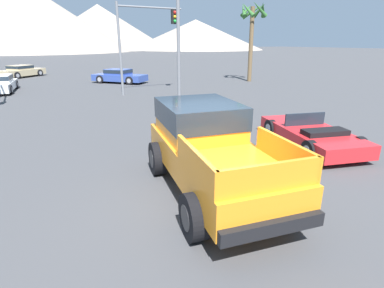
{
  "coord_description": "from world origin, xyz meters",
  "views": [
    {
      "loc": [
        -3.33,
        -5.34,
        3.38
      ],
      "look_at": [
        0.13,
        0.97,
        0.91
      ],
      "focal_mm": 28.0,
      "sensor_mm": 36.0,
      "label": 1
    }
  ],
  "objects_px": {
    "orange_pickup_truck": "(208,143)",
    "traffic_light_crosswalk": "(144,31)",
    "parked_car_blue": "(119,76)",
    "palm_tree_tall": "(252,23)",
    "street_lamp_post": "(178,7)",
    "red_convertible_car": "(311,135)",
    "parked_car_tan": "(21,71)"
  },
  "relations": [
    {
      "from": "red_convertible_car",
      "to": "street_lamp_post",
      "type": "relative_size",
      "value": 0.56
    },
    {
      "from": "red_convertible_car",
      "to": "parked_car_blue",
      "type": "relative_size",
      "value": 0.96
    },
    {
      "from": "orange_pickup_truck",
      "to": "traffic_light_crosswalk",
      "type": "bearing_deg",
      "value": 85.06
    },
    {
      "from": "orange_pickup_truck",
      "to": "palm_tree_tall",
      "type": "relative_size",
      "value": 0.81
    },
    {
      "from": "parked_car_tan",
      "to": "street_lamp_post",
      "type": "height_order",
      "value": "street_lamp_post"
    },
    {
      "from": "street_lamp_post",
      "to": "palm_tree_tall",
      "type": "bearing_deg",
      "value": 39.88
    },
    {
      "from": "orange_pickup_truck",
      "to": "parked_car_tan",
      "type": "relative_size",
      "value": 1.18
    },
    {
      "from": "traffic_light_crosswalk",
      "to": "palm_tree_tall",
      "type": "xyz_separation_m",
      "value": [
        10.4,
        1.93,
        0.88
      ]
    },
    {
      "from": "orange_pickup_truck",
      "to": "parked_car_blue",
      "type": "relative_size",
      "value": 1.16
    },
    {
      "from": "parked_car_blue",
      "to": "red_convertible_car",
      "type": "bearing_deg",
      "value": 50.96
    },
    {
      "from": "orange_pickup_truck",
      "to": "traffic_light_crosswalk",
      "type": "height_order",
      "value": "traffic_light_crosswalk"
    },
    {
      "from": "traffic_light_crosswalk",
      "to": "palm_tree_tall",
      "type": "relative_size",
      "value": 0.87
    },
    {
      "from": "orange_pickup_truck",
      "to": "street_lamp_post",
      "type": "bearing_deg",
      "value": 79.66
    },
    {
      "from": "orange_pickup_truck",
      "to": "palm_tree_tall",
      "type": "bearing_deg",
      "value": 58.25
    },
    {
      "from": "red_convertible_car",
      "to": "traffic_light_crosswalk",
      "type": "xyz_separation_m",
      "value": [
        -0.94,
        13.05,
        3.61
      ]
    },
    {
      "from": "orange_pickup_truck",
      "to": "red_convertible_car",
      "type": "distance_m",
      "value": 4.77
    },
    {
      "from": "orange_pickup_truck",
      "to": "street_lamp_post",
      "type": "xyz_separation_m",
      "value": [
        2.17,
        5.87,
        3.53
      ]
    },
    {
      "from": "parked_car_blue",
      "to": "traffic_light_crosswalk",
      "type": "height_order",
      "value": "traffic_light_crosswalk"
    },
    {
      "from": "parked_car_blue",
      "to": "palm_tree_tall",
      "type": "relative_size",
      "value": 0.69
    },
    {
      "from": "parked_car_tan",
      "to": "street_lamp_post",
      "type": "bearing_deg",
      "value": -27.36
    },
    {
      "from": "parked_car_blue",
      "to": "palm_tree_tall",
      "type": "bearing_deg",
      "value": 115.13
    },
    {
      "from": "parked_car_blue",
      "to": "parked_car_tan",
      "type": "bearing_deg",
      "value": -92.94
    },
    {
      "from": "red_convertible_car",
      "to": "parked_car_blue",
      "type": "distance_m",
      "value": 19.4
    },
    {
      "from": "street_lamp_post",
      "to": "parked_car_blue",
      "type": "bearing_deg",
      "value": 84.5
    },
    {
      "from": "orange_pickup_truck",
      "to": "parked_car_tan",
      "type": "xyz_separation_m",
      "value": [
        -3.77,
        29.18,
        -0.51
      ]
    },
    {
      "from": "traffic_light_crosswalk",
      "to": "street_lamp_post",
      "type": "xyz_separation_m",
      "value": [
        -1.53,
        -8.04,
        0.63
      ]
    },
    {
      "from": "parked_car_blue",
      "to": "palm_tree_tall",
      "type": "height_order",
      "value": "palm_tree_tall"
    },
    {
      "from": "red_convertible_car",
      "to": "parked_car_blue",
      "type": "xyz_separation_m",
      "value": [
        -1.08,
        19.37,
        0.2
      ]
    },
    {
      "from": "red_convertible_car",
      "to": "traffic_light_crosswalk",
      "type": "height_order",
      "value": "traffic_light_crosswalk"
    },
    {
      "from": "parked_car_tan",
      "to": "traffic_light_crosswalk",
      "type": "relative_size",
      "value": 0.79
    },
    {
      "from": "parked_car_tan",
      "to": "traffic_light_crosswalk",
      "type": "height_order",
      "value": "traffic_light_crosswalk"
    },
    {
      "from": "orange_pickup_truck",
      "to": "traffic_light_crosswalk",
      "type": "relative_size",
      "value": 0.93
    }
  ]
}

